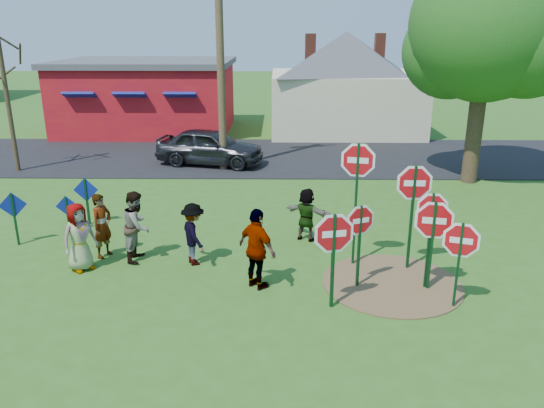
{
  "coord_description": "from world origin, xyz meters",
  "views": [
    {
      "loc": [
        1.88,
        -12.05,
        5.65
      ],
      "look_at": [
        1.7,
        1.25,
        1.18
      ],
      "focal_mm": 35.0,
      "sensor_mm": 36.0,
      "label": 1
    }
  ],
  "objects": [
    {
      "name": "red_building",
      "position": [
        -5.5,
        17.99,
        1.97
      ],
      "size": [
        9.4,
        7.69,
        3.9
      ],
      "color": "maroon",
      "rests_on": "ground"
    },
    {
      "name": "suv",
      "position": [
        -1.05,
        9.97,
        0.81
      ],
      "size": [
        4.81,
        2.77,
        1.54
      ],
      "primitive_type": "imported",
      "rotation": [
        0.0,
        0.0,
        1.35
      ],
      "color": "#292A2D",
      "rests_on": "road"
    },
    {
      "name": "person_c",
      "position": [
        -1.68,
        0.31,
        0.9
      ],
      "size": [
        0.72,
        0.91,
        1.8
      ],
      "primitive_type": "imported",
      "rotation": [
        0.0,
        0.0,
        1.52
      ],
      "color": "#9B4537",
      "rests_on": "ground"
    },
    {
      "name": "road",
      "position": [
        0.0,
        11.5,
        0.02
      ],
      "size": [
        120.0,
        7.5,
        0.04
      ],
      "primitive_type": "cube",
      "color": "black",
      "rests_on": "ground"
    },
    {
      "name": "stop_sign_e",
      "position": [
        5.25,
        -1.23,
        1.5
      ],
      "size": [
        1.14,
        0.23,
        2.23
      ],
      "rotation": [
        0.0,
        0.0,
        -0.18
      ],
      "color": "#0F391A",
      "rests_on": "ground"
    },
    {
      "name": "blue_diamond_d",
      "position": [
        -3.82,
        2.8,
        0.89
      ],
      "size": [
        0.73,
        0.07,
        1.44
      ],
      "rotation": [
        0.0,
        0.0,
        0.01
      ],
      "color": "#0F391A",
      "rests_on": "ground"
    },
    {
      "name": "leafy_tree",
      "position": [
        9.28,
        7.57,
        5.43
      ],
      "size": [
        5.93,
        5.41,
        8.43
      ],
      "color": "#382819",
      "rests_on": "ground"
    },
    {
      "name": "blue_diamond_b",
      "position": [
        -5.21,
        1.2,
        0.93
      ],
      "size": [
        0.67,
        0.26,
        1.49
      ],
      "rotation": [
        0.0,
        0.0,
        0.35
      ],
      "color": "#0F391A",
      "rests_on": "ground"
    },
    {
      "name": "blue_diamond_c",
      "position": [
        -4.2,
        2.19,
        0.66
      ],
      "size": [
        0.58,
        0.15,
        1.08
      ],
      "rotation": [
        0.0,
        0.0,
        0.22
      ],
      "color": "#0F391A",
      "rests_on": "ground"
    },
    {
      "name": "stop_sign_f",
      "position": [
        5.59,
        -2.03,
        1.4
      ],
      "size": [
        0.97,
        0.33,
        2.03
      ],
      "rotation": [
        0.0,
        0.0,
        -0.31
      ],
      "color": "#0F391A",
      "rests_on": "ground"
    },
    {
      "name": "stop_sign_c",
      "position": [
        5.2,
        -1.18,
        1.67
      ],
      "size": [
        0.92,
        0.08,
        2.38
      ],
      "rotation": [
        0.0,
        0.0,
        -0.07
      ],
      "color": "#0F391A",
      "rests_on": "ground"
    },
    {
      "name": "utility_pole",
      "position": [
        -0.42,
        9.27,
        5.15
      ],
      "size": [
        2.34,
        0.76,
        9.78
      ],
      "rotation": [
        0.0,
        0.0,
        0.27
      ],
      "color": "#4C3823",
      "rests_on": "ground"
    },
    {
      "name": "bare_tree_west",
      "position": [
        -8.83,
        8.86,
        4.05
      ],
      "size": [
        1.8,
        1.8,
        6.26
      ],
      "color": "#382819",
      "rests_on": "ground"
    },
    {
      "name": "person_b",
      "position": [
        -2.62,
        0.48,
        0.84
      ],
      "size": [
        0.62,
        0.72,
        1.68
      ],
      "primitive_type": "imported",
      "rotation": [
        0.0,
        0.0,
        1.15
      ],
      "color": "#277C79",
      "rests_on": "ground"
    },
    {
      "name": "stop_sign_b",
      "position": [
        3.73,
        0.07,
        2.36
      ],
      "size": [
        1.09,
        0.27,
        3.23
      ],
      "rotation": [
        0.0,
        0.0,
        -0.23
      ],
      "color": "#0F391A",
      "rests_on": "ground"
    },
    {
      "name": "ground",
      "position": [
        0.0,
        0.0,
        0.0
      ],
      "size": [
        120.0,
        120.0,
        0.0
      ],
      "primitive_type": "plane",
      "color": "#315A19",
      "rests_on": "ground"
    },
    {
      "name": "cream_house",
      "position": [
        5.5,
        18.0,
        2.92
      ],
      "size": [
        9.4,
        9.4,
        6.5
      ],
      "color": "beige",
      "rests_on": "ground"
    },
    {
      "name": "stop_sign_a",
      "position": [
        3.0,
        -2.06,
        1.51
      ],
      "size": [
        1.13,
        0.27,
        2.24
      ],
      "rotation": [
        0.0,
        0.0,
        0.22
      ],
      "color": "#0F391A",
      "rests_on": "ground"
    },
    {
      "name": "person_d",
      "position": [
        -0.22,
        0.05,
        0.79
      ],
      "size": [
        0.99,
        1.17,
        1.58
      ],
      "primitive_type": "imported",
      "rotation": [
        0.0,
        0.0,
        2.06
      ],
      "color": "#323136",
      "rests_on": "ground"
    },
    {
      "name": "dirt_patch",
      "position": [
        4.5,
        -1.0,
        0.01
      ],
      "size": [
        3.2,
        3.2,
        0.03
      ],
      "primitive_type": "cylinder",
      "color": "brown",
      "rests_on": "ground"
    },
    {
      "name": "person_e",
      "position": [
        1.4,
        -1.21,
        0.94
      ],
      "size": [
        1.11,
        1.1,
        1.89
      ],
      "primitive_type": "imported",
      "rotation": [
        0.0,
        0.0,
        2.37
      ],
      "color": "#492B54",
      "rests_on": "ground"
    },
    {
      "name": "person_a",
      "position": [
        -2.92,
        -0.32,
        0.85
      ],
      "size": [
        0.95,
        0.98,
        1.69
      ],
      "primitive_type": "imported",
      "rotation": [
        0.0,
        0.0,
        0.84
      ],
      "color": "#3E438C",
      "rests_on": "ground"
    },
    {
      "name": "stop_sign_g",
      "position": [
        3.68,
        -1.12,
        1.43
      ],
      "size": [
        0.86,
        0.39,
        2.07
      ],
      "rotation": [
        0.0,
        0.0,
        0.41
      ],
      "color": "#0F391A",
      "rests_on": "ground"
    },
    {
      "name": "person_f",
      "position": [
        2.65,
        1.67,
        0.75
      ],
      "size": [
        1.43,
        1.04,
        1.49
      ],
      "primitive_type": "imported",
      "rotation": [
        0.0,
        0.0,
        2.65
      ],
      "color": "#224F31",
      "rests_on": "ground"
    },
    {
      "name": "stop_sign_d",
      "position": [
        5.04,
        -0.16,
        1.97
      ],
      "size": [
        1.14,
        0.08,
        2.76
      ],
      "rotation": [
        0.0,
        0.0,
        -0.01
      ],
      "color": "#0F391A",
      "rests_on": "ground"
    }
  ]
}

